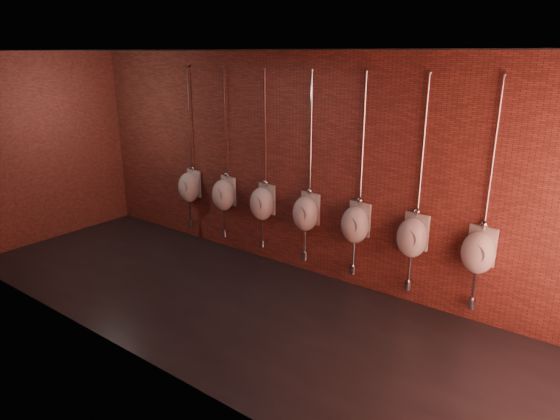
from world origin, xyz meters
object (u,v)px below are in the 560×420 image
at_px(urinal_2, 262,203).
at_px(urinal_5, 412,236).
at_px(urinal_0, 189,186).
at_px(urinal_1, 224,194).
at_px(urinal_6, 479,251).
at_px(urinal_3, 306,213).
at_px(urinal_4, 355,224).

distance_m(urinal_2, urinal_5, 2.43).
bearing_deg(urinal_0, urinal_1, 0.00).
bearing_deg(urinal_2, urinal_6, 0.00).
height_order(urinal_0, urinal_5, same).
height_order(urinal_3, urinal_6, same).
bearing_deg(urinal_3, urinal_6, 0.00).
relative_size(urinal_0, urinal_4, 1.00).
relative_size(urinal_5, urinal_6, 1.00).
xyz_separation_m(urinal_5, urinal_6, (0.81, 0.00, 0.00)).
bearing_deg(urinal_0, urinal_6, 0.00).
height_order(urinal_3, urinal_5, same).
xyz_separation_m(urinal_3, urinal_4, (0.81, 0.00, 0.00)).
bearing_deg(urinal_1, urinal_5, 0.00).
relative_size(urinal_3, urinal_6, 1.00).
relative_size(urinal_1, urinal_5, 1.00).
distance_m(urinal_0, urinal_5, 4.05).
relative_size(urinal_1, urinal_2, 1.00).
bearing_deg(urinal_6, urinal_1, 180.00).
bearing_deg(urinal_3, urinal_4, 0.00).
xyz_separation_m(urinal_1, urinal_5, (3.24, 0.00, 0.00)).
relative_size(urinal_0, urinal_6, 1.00).
height_order(urinal_4, urinal_6, same).
relative_size(urinal_4, urinal_6, 1.00).
bearing_deg(urinal_3, urinal_5, 0.00).
height_order(urinal_1, urinal_5, same).
relative_size(urinal_2, urinal_3, 1.00).
distance_m(urinal_3, urinal_4, 0.81).
height_order(urinal_2, urinal_3, same).
bearing_deg(urinal_2, urinal_3, 0.00).
relative_size(urinal_3, urinal_4, 1.00).
bearing_deg(urinal_5, urinal_1, 180.00).
relative_size(urinal_3, urinal_5, 1.00).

